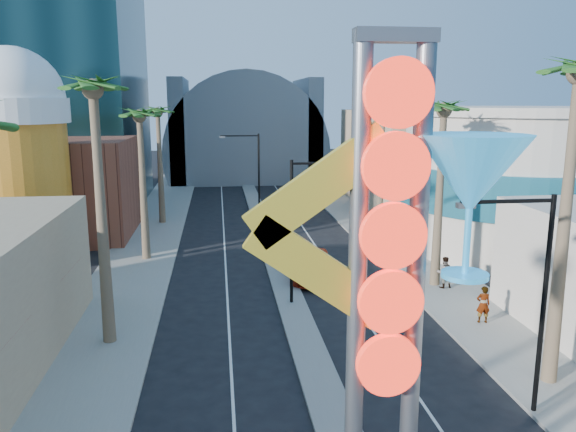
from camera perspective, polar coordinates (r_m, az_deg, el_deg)
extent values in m
cube|color=gray|center=(45.77, -14.04, -2.56)|extent=(5.00, 100.00, 0.15)
cube|color=gray|center=(47.33, 9.45, -1.90)|extent=(5.00, 100.00, 0.15)
cube|color=gray|center=(48.48, -2.40, -1.43)|extent=(1.60, 84.00, 0.15)
cube|color=brown|center=(49.13, -21.40, 2.61)|extent=(10.00, 10.00, 8.00)
cube|color=tan|center=(60.72, 12.05, 5.69)|extent=(10.00, 20.00, 10.00)
cylinder|color=#BD7419|center=(41.68, -25.48, 2.18)|extent=(6.40, 6.40, 10.00)
cylinder|color=white|center=(41.24, -26.14, 9.60)|extent=(7.00, 7.00, 1.60)
sphere|color=white|center=(41.24, -26.24, 10.70)|extent=(6.60, 6.60, 6.60)
cylinder|color=beige|center=(45.16, 21.90, 3.12)|extent=(16.00, 16.00, 10.00)
cylinder|color=teal|center=(45.16, 21.90, 3.12)|extent=(16.60, 16.60, 3.00)
cylinder|color=beige|center=(44.76, 22.42, 9.84)|extent=(16.60, 16.60, 0.60)
cylinder|color=slate|center=(81.47, -4.42, 6.66)|extent=(22.00, 16.00, 22.00)
cube|color=slate|center=(81.34, -10.87, 8.60)|extent=(2.00, 16.00, 14.00)
cube|color=slate|center=(82.18, 1.90, 8.83)|extent=(2.00, 16.00, 14.00)
cylinder|color=slate|center=(13.27, 7.00, -8.45)|extent=(0.44, 0.44, 12.00)
cylinder|color=slate|center=(13.67, 12.76, -8.06)|extent=(0.44, 0.44, 12.00)
cube|color=slate|center=(12.73, 10.90, 17.58)|extent=(1.80, 0.50, 0.30)
cylinder|color=red|center=(12.33, 11.19, 12.17)|extent=(1.50, 0.25, 1.50)
cylinder|color=red|center=(12.41, 10.91, 5.00)|extent=(1.50, 0.25, 1.50)
cylinder|color=red|center=(12.67, 10.64, -1.97)|extent=(1.50, 0.25, 1.50)
cylinder|color=red|center=(13.12, 10.38, -8.57)|extent=(1.50, 0.25, 1.50)
cylinder|color=red|center=(13.73, 10.14, -14.65)|extent=(1.50, 0.25, 1.50)
cube|color=yellow|center=(12.41, 3.27, 3.10)|extent=(3.47, 0.25, 2.80)
cube|color=yellow|center=(12.86, 3.17, -5.75)|extent=(3.47, 0.25, 2.80)
cone|color=#2288C3|center=(13.46, 18.14, 4.07)|extent=(2.60, 2.60, 1.80)
cylinder|color=#2288C3|center=(13.74, 17.72, -2.55)|extent=(0.16, 0.16, 1.60)
cylinder|color=#2288C3|center=(13.95, 17.52, -5.74)|extent=(1.10, 1.10, 0.12)
cylinder|color=black|center=(30.15, 0.37, -1.85)|extent=(0.18, 0.18, 8.00)
cube|color=black|center=(29.79, 3.83, 5.38)|extent=(3.60, 0.12, 0.12)
cube|color=slate|center=(30.14, 6.82, 5.21)|extent=(0.60, 0.25, 0.18)
cylinder|color=black|center=(53.67, -2.97, 4.10)|extent=(0.18, 0.18, 8.00)
cube|color=black|center=(53.21, -4.97, 8.12)|extent=(3.60, 0.12, 0.12)
cube|color=slate|center=(53.18, -6.70, 7.97)|extent=(0.60, 0.25, 0.18)
cylinder|color=black|center=(21.50, 24.51, -8.56)|extent=(0.18, 0.18, 8.00)
cube|color=black|center=(19.75, 21.42, 1.40)|extent=(3.24, 0.12, 0.12)
cube|color=slate|center=(19.13, 17.61, 1.04)|extent=(0.60, 0.25, 0.18)
cylinder|color=brown|center=(26.14, -18.38, -0.63)|extent=(0.40, 0.40, 11.50)
sphere|color=#234717|center=(25.61, -19.22, 12.05)|extent=(2.40, 2.40, 2.40)
cylinder|color=brown|center=(39.87, -14.50, 2.57)|extent=(0.40, 0.40, 10.00)
sphere|color=#234717|center=(39.43, -14.87, 9.76)|extent=(2.40, 2.40, 2.40)
cylinder|color=brown|center=(51.69, -12.85, 4.65)|extent=(0.40, 0.40, 10.00)
sphere|color=#234717|center=(51.34, -13.11, 10.20)|extent=(2.40, 2.40, 2.40)
cylinder|color=brown|center=(23.52, 26.15, -1.94)|extent=(0.40, 0.40, 12.00)
cylinder|color=brown|center=(34.11, 15.09, 1.47)|extent=(0.40, 0.40, 10.50)
sphere|color=#234717|center=(33.62, 15.57, 10.31)|extent=(2.40, 2.40, 2.40)
cylinder|color=brown|center=(45.25, 9.44, 4.78)|extent=(0.40, 0.40, 11.50)
sphere|color=#234717|center=(44.94, 9.68, 12.08)|extent=(2.40, 2.40, 2.40)
imported|color=#AA210D|center=(35.67, 2.32, -4.95)|extent=(3.11, 6.26, 1.71)
imported|color=gray|center=(29.86, 19.21, -8.47)|extent=(0.74, 0.54, 1.89)
imported|color=gray|center=(34.55, 15.58, -5.52)|extent=(0.97, 0.78, 1.89)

